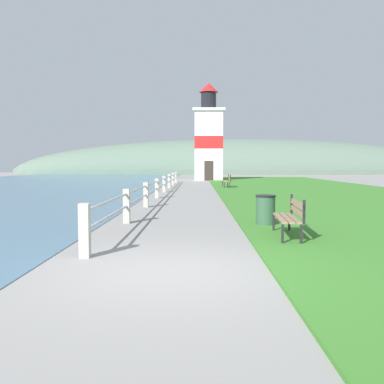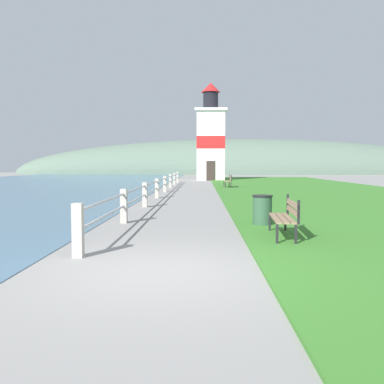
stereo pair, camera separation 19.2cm
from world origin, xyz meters
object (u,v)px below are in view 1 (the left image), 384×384
park_bench_near (291,215)px  park_bench_midway (227,180)px  lighthouse (208,139)px  trash_bin (266,211)px

park_bench_near → park_bench_midway: 20.48m
lighthouse → trash_bin: bearing=-88.8°
lighthouse → trash_bin: lighthouse is taller
park_bench_near → lighthouse: lighthouse is taller
park_bench_near → park_bench_midway: bearing=-86.0°
park_bench_midway → lighthouse: (-0.97, 14.50, 3.68)m
park_bench_midway → trash_bin: park_bench_midway is taller
park_bench_midway → lighthouse: size_ratio=0.18×
lighthouse → trash_bin: size_ratio=11.88×
park_bench_near → trash_bin: 1.92m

